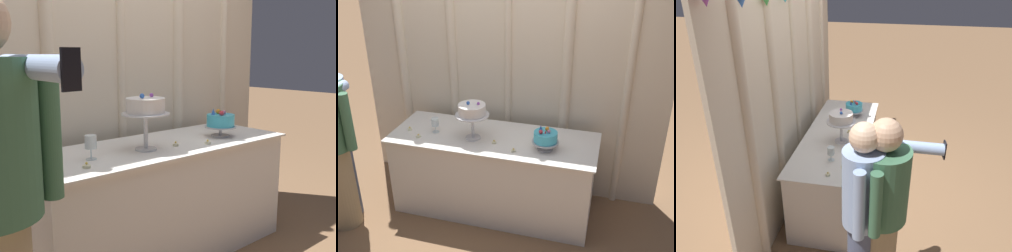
% 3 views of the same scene
% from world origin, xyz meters
% --- Properties ---
extents(ground_plane, '(24.00, 24.00, 0.00)m').
position_xyz_m(ground_plane, '(0.00, 0.00, 0.00)').
color(ground_plane, '#846042').
extents(draped_curtain, '(3.06, 0.17, 2.78)m').
position_xyz_m(draped_curtain, '(-0.02, 0.58, 1.47)').
color(draped_curtain, beige).
rests_on(draped_curtain, ground_plane).
extents(cake_table, '(1.90, 0.70, 0.79)m').
position_xyz_m(cake_table, '(0.00, 0.10, 0.40)').
color(cake_table, white).
rests_on(cake_table, ground_plane).
extents(cake_display_nearleft, '(0.30, 0.30, 0.36)m').
position_xyz_m(cake_display_nearleft, '(-0.17, 0.03, 1.06)').
color(cake_display_nearleft, silver).
rests_on(cake_display_nearleft, cake_table).
extents(cake_display_nearright, '(0.23, 0.23, 0.21)m').
position_xyz_m(cake_display_nearright, '(0.50, 0.01, 0.90)').
color(cake_display_nearright, '#B2B2B7').
rests_on(cake_display_nearright, cake_table).
extents(wine_glass, '(0.07, 0.07, 0.14)m').
position_xyz_m(wine_glass, '(-0.55, 0.05, 0.89)').
color(wine_glass, silver).
rests_on(wine_glass, cake_table).
extents(tealight_far_left, '(0.04, 0.04, 0.04)m').
position_xyz_m(tealight_far_left, '(-0.80, 0.02, 0.80)').
color(tealight_far_left, beige).
rests_on(tealight_far_left, cake_table).
extents(tealight_near_left, '(0.05, 0.05, 0.03)m').
position_xyz_m(tealight_near_left, '(-0.66, -0.09, 0.80)').
color(tealight_near_left, beige).
rests_on(tealight_near_left, cake_table).
extents(tealight_near_right, '(0.04, 0.04, 0.03)m').
position_xyz_m(tealight_near_right, '(0.04, -0.01, 0.80)').
color(tealight_near_right, beige).
rests_on(tealight_near_right, cake_table).
extents(tealight_far_right, '(0.04, 0.04, 0.03)m').
position_xyz_m(tealight_far_right, '(0.24, -0.11, 0.80)').
color(tealight_far_right, beige).
rests_on(tealight_far_right, cake_table).
extents(guest_man_dark_suit, '(0.54, 0.41, 1.61)m').
position_xyz_m(guest_man_dark_suit, '(-1.27, -0.50, 0.87)').
color(guest_man_dark_suit, '#9E8966').
rests_on(guest_man_dark_suit, ground_plane).
extents(guest_girl_blue_dress, '(0.46, 0.69, 1.60)m').
position_xyz_m(guest_girl_blue_dress, '(-1.32, -0.37, 0.90)').
color(guest_girl_blue_dress, '#4C5675').
rests_on(guest_girl_blue_dress, ground_plane).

